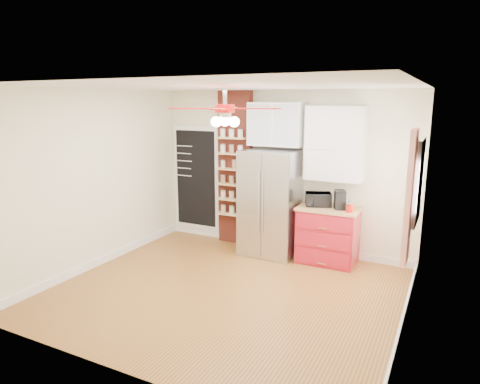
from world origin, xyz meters
The scene contains 21 objects.
floor centered at (0.00, 0.00, 0.00)m, with size 4.50×4.50×0.00m, color #966326.
ceiling centered at (0.00, 0.00, 2.70)m, with size 4.50×4.50×0.00m, color white.
wall_back centered at (0.00, 2.00, 1.35)m, with size 4.50×0.02×2.70m, color beige.
wall_front centered at (0.00, -2.00, 1.35)m, with size 4.50×0.02×2.70m, color beige.
wall_left centered at (-2.25, 0.00, 1.35)m, with size 0.02×4.00×2.70m, color beige.
wall_right centered at (2.25, 0.00, 1.35)m, with size 0.02×4.00×2.70m, color beige.
chalkboard centered at (-1.70, 1.96, 1.10)m, with size 0.95×0.05×1.95m.
brick_pillar centered at (-0.85, 1.92, 1.35)m, with size 0.60×0.16×2.70m, color maroon.
fridge centered at (-0.05, 1.63, 0.88)m, with size 0.90×0.70×1.75m, color silver.
upper_glass_cabinet centered at (-0.05, 1.82, 2.15)m, with size 0.90×0.35×0.70m, color white.
red_cabinet centered at (0.92, 1.68, 0.45)m, with size 0.94×0.64×0.90m.
upper_shelf_unit centered at (0.92, 1.85, 1.88)m, with size 0.90×0.30×1.15m, color white.
window centered at (2.23, 0.90, 1.55)m, with size 0.04×0.75×1.05m, color white.
curtain centered at (2.18, 0.35, 1.45)m, with size 0.06×0.40×1.55m, color red.
ceiling_fan centered at (0.00, 0.00, 2.42)m, with size 1.40×1.40×0.44m.
toaster_oven centered at (0.74, 1.68, 1.01)m, with size 0.39×0.26×0.22m, color black.
coffee_maker centered at (1.09, 1.64, 1.05)m, with size 0.15×0.22×0.29m, color black.
canister_left centered at (1.27, 1.51, 0.96)m, with size 0.09×0.09×0.13m, color #BC0D0A.
canister_right centered at (1.25, 1.68, 0.96)m, with size 0.09×0.09×0.12m, color #CB3C0B.
pantry_jar_oats centered at (-1.02, 1.78, 1.43)m, with size 0.08×0.08×0.12m, color #C6B397.
pantry_jar_beans centered at (-0.80, 1.80, 1.44)m, with size 0.08×0.08×0.14m, color #956F4C.
Camera 1 is at (2.58, -4.72, 2.52)m, focal length 32.00 mm.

